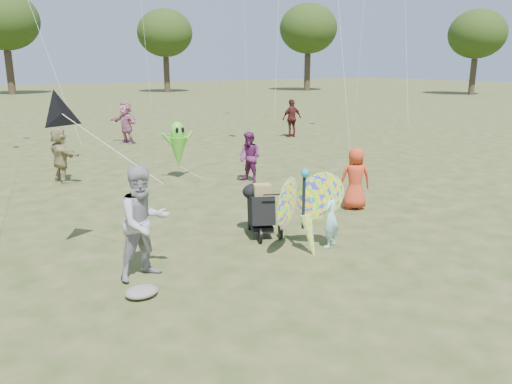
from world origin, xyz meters
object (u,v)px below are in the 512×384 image
at_px(crowd_a, 355,178).
at_px(crowd_j, 126,122).
at_px(adult_man, 144,223).
at_px(crowd_h, 292,118).
at_px(jogging_stroller, 260,206).
at_px(butterfly_kite, 306,211).
at_px(child_girl, 331,217).
at_px(crowd_d, 61,155).
at_px(crowd_e, 250,157).
at_px(alien_kite, 178,147).

distance_m(crowd_a, crowd_j, 12.82).
bearing_deg(crowd_j, adult_man, -35.05).
xyz_separation_m(adult_man, crowd_j, (4.20, 13.86, -0.03)).
xyz_separation_m(crowd_h, jogging_stroller, (-8.73, -10.85, -0.27)).
distance_m(adult_man, butterfly_kite, 2.93).
height_order(child_girl, crowd_h, crowd_h).
bearing_deg(child_girl, butterfly_kite, -24.86).
distance_m(child_girl, crowd_d, 8.92).
height_order(child_girl, crowd_d, crowd_d).
distance_m(crowd_j, jogging_stroller, 13.23).
bearing_deg(butterfly_kite, crowd_d, 107.39).
bearing_deg(jogging_stroller, crowd_e, 85.00).
bearing_deg(adult_man, child_girl, -19.39).
bearing_deg(crowd_e, jogging_stroller, -48.15).
bearing_deg(crowd_h, alien_kite, 32.43).
relative_size(child_girl, crowd_e, 0.81).
bearing_deg(jogging_stroller, crowd_j, 107.41).
bearing_deg(child_girl, jogging_stroller, -82.46).
distance_m(crowd_d, alien_kite, 3.41).
bearing_deg(adult_man, crowd_a, 0.98).
distance_m(child_girl, crowd_j, 14.44).
distance_m(child_girl, butterfly_kite, 0.62).
bearing_deg(crowd_h, crowd_e, 45.61).
height_order(child_girl, crowd_j, crowd_j).
height_order(crowd_d, alien_kite, alien_kite).
bearing_deg(adult_man, jogging_stroller, 4.80).
relative_size(crowd_d, alien_kite, 0.93).
xyz_separation_m(crowd_h, crowd_j, (-7.20, 2.29, 0.02)).
distance_m(crowd_a, butterfly_kite, 3.23).
relative_size(crowd_a, butterfly_kite, 0.83).
bearing_deg(crowd_a, butterfly_kite, 60.26).
xyz_separation_m(jogging_stroller, alien_kite, (0.68, 5.60, 0.36)).
xyz_separation_m(child_girl, alien_kite, (-0.11, 6.88, 0.37)).
xyz_separation_m(crowd_e, alien_kite, (-1.60, 1.49, 0.23)).
bearing_deg(crowd_j, crowd_h, 54.20).
relative_size(adult_man, crowd_a, 1.25).
bearing_deg(jogging_stroller, adult_man, -140.91).
bearing_deg(alien_kite, crowd_d, 154.85).
height_order(crowd_j, butterfly_kite, crowd_j).
bearing_deg(butterfly_kite, crowd_e, 68.82).
bearing_deg(alien_kite, child_girl, -89.12).
height_order(crowd_j, jogging_stroller, crowd_j).
distance_m(adult_man, crowd_h, 16.25).
height_order(crowd_d, butterfly_kite, butterfly_kite).
bearing_deg(butterfly_kite, child_girl, -0.89).
relative_size(crowd_a, crowd_h, 0.84).
relative_size(adult_man, alien_kite, 1.07).
bearing_deg(alien_kite, crowd_a, -66.28).
bearing_deg(crowd_a, crowd_e, -50.40).
xyz_separation_m(crowd_a, butterfly_kite, (-2.77, -1.67, 0.06)).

